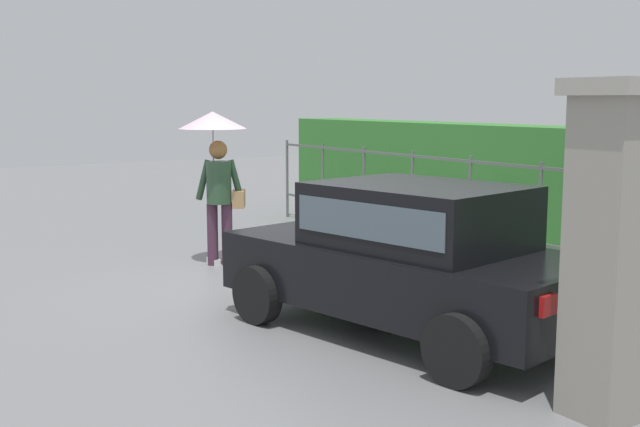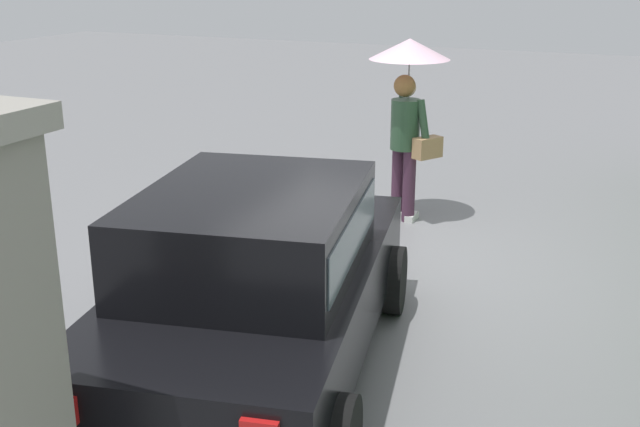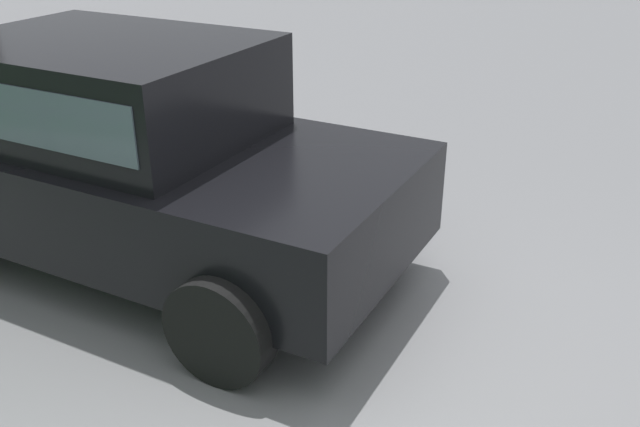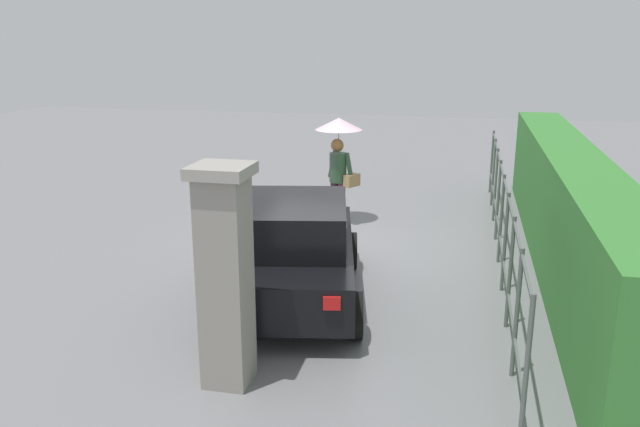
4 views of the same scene
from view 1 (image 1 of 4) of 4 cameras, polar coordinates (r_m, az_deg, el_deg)
ground_plane at (r=9.72m, az=-1.70°, el=-5.30°), size 40.00×40.00×0.00m
car at (r=7.67m, az=6.52°, el=-2.85°), size 3.96×2.43×1.48m
pedestrian at (r=10.91m, az=-7.51°, el=4.41°), size 0.93×0.93×2.11m
gate_pillar at (r=5.90m, az=20.27°, el=-2.33°), size 0.60×0.60×2.42m
fence_section at (r=11.27m, az=10.76°, el=0.72°), size 10.25×0.05×1.50m
hedge_row at (r=11.97m, az=14.32°, el=1.63°), size 11.20×0.90×1.90m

